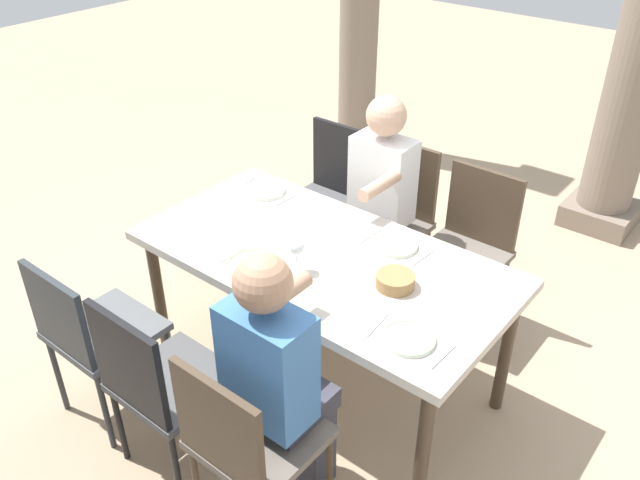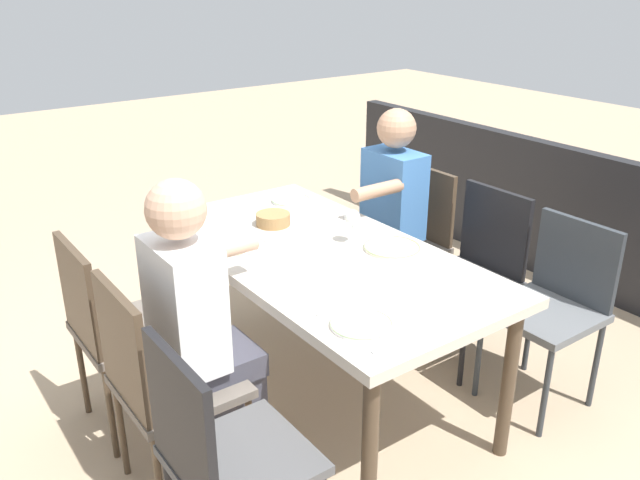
% 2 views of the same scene
% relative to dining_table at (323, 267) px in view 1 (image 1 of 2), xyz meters
% --- Properties ---
extents(ground_plane, '(16.00, 16.00, 0.00)m').
position_rel_dining_table_xyz_m(ground_plane, '(0.00, 0.00, -0.70)').
color(ground_plane, tan).
extents(dining_table, '(1.78, 0.91, 0.77)m').
position_rel_dining_table_xyz_m(dining_table, '(0.00, 0.00, 0.00)').
color(dining_table, beige).
rests_on(dining_table, ground).
extents(chair_west_north, '(0.44, 0.44, 0.92)m').
position_rel_dining_table_xyz_m(chair_west_north, '(-0.65, 0.88, -0.17)').
color(chair_west_north, '#4F4F50').
rests_on(chair_west_north, ground).
extents(chair_west_south, '(0.44, 0.44, 0.89)m').
position_rel_dining_table_xyz_m(chair_west_south, '(-0.65, -0.87, -0.16)').
color(chair_west_south, '#5B5E61').
rests_on(chair_west_south, ground).
extents(chair_mid_north, '(0.44, 0.44, 0.93)m').
position_rel_dining_table_xyz_m(chair_mid_north, '(-0.17, 0.88, -0.16)').
color(chair_mid_north, '#6A6158').
rests_on(chair_mid_north, ground).
extents(chair_mid_south, '(0.44, 0.44, 0.91)m').
position_rel_dining_table_xyz_m(chair_mid_south, '(-0.17, -0.88, -0.17)').
color(chair_mid_south, '#4F4F50').
rests_on(chair_mid_south, ground).
extents(chair_east_north, '(0.44, 0.44, 0.92)m').
position_rel_dining_table_xyz_m(chair_east_north, '(0.33, 0.88, -0.16)').
color(chair_east_north, '#6A6158').
rests_on(chair_east_north, ground).
extents(chair_east_south, '(0.44, 0.44, 0.90)m').
position_rel_dining_table_xyz_m(chair_east_south, '(0.33, -0.87, -0.17)').
color(chair_east_south, '#6A6158').
rests_on(chair_east_south, ground).
extents(diner_woman_green, '(0.35, 0.50, 1.27)m').
position_rel_dining_table_xyz_m(diner_woman_green, '(0.33, -0.67, -0.01)').
color(diner_woman_green, '#3F3F4C').
rests_on(diner_woman_green, ground).
extents(diner_man_white, '(0.35, 0.50, 1.29)m').
position_rel_dining_table_xyz_m(diner_man_white, '(-0.17, 0.68, -0.00)').
color(diner_man_white, '#3F3F4C').
rests_on(diner_man_white, ground).
extents(plate_0, '(0.23, 0.23, 0.02)m').
position_rel_dining_table_xyz_m(plate_0, '(-0.63, 0.28, 0.08)').
color(plate_0, white).
rests_on(plate_0, dining_table).
extents(fork_0, '(0.03, 0.17, 0.01)m').
position_rel_dining_table_xyz_m(fork_0, '(-0.78, 0.28, 0.07)').
color(fork_0, silver).
rests_on(fork_0, dining_table).
extents(spoon_0, '(0.03, 0.17, 0.01)m').
position_rel_dining_table_xyz_m(spoon_0, '(-0.48, 0.28, 0.07)').
color(spoon_0, silver).
rests_on(spoon_0, dining_table).
extents(plate_1, '(0.26, 0.26, 0.02)m').
position_rel_dining_table_xyz_m(plate_1, '(-0.17, -0.28, 0.08)').
color(plate_1, silver).
rests_on(plate_1, dining_table).
extents(wine_glass_1, '(0.07, 0.07, 0.16)m').
position_rel_dining_table_xyz_m(wine_glass_1, '(-0.01, -0.18, 0.19)').
color(wine_glass_1, white).
rests_on(wine_glass_1, dining_table).
extents(fork_1, '(0.02, 0.17, 0.01)m').
position_rel_dining_table_xyz_m(fork_1, '(-0.32, -0.28, 0.07)').
color(fork_1, silver).
rests_on(fork_1, dining_table).
extents(spoon_1, '(0.02, 0.17, 0.01)m').
position_rel_dining_table_xyz_m(spoon_1, '(-0.02, -0.28, 0.07)').
color(spoon_1, silver).
rests_on(spoon_1, dining_table).
extents(plate_2, '(0.21, 0.21, 0.02)m').
position_rel_dining_table_xyz_m(plate_2, '(0.23, 0.27, 0.08)').
color(plate_2, white).
rests_on(plate_2, dining_table).
extents(fork_2, '(0.02, 0.17, 0.01)m').
position_rel_dining_table_xyz_m(fork_2, '(0.08, 0.27, 0.07)').
color(fork_2, silver).
rests_on(fork_2, dining_table).
extents(spoon_2, '(0.03, 0.17, 0.01)m').
position_rel_dining_table_xyz_m(spoon_2, '(0.38, 0.27, 0.07)').
color(spoon_2, silver).
rests_on(spoon_2, dining_table).
extents(plate_3, '(0.21, 0.21, 0.02)m').
position_rel_dining_table_xyz_m(plate_3, '(0.64, -0.26, 0.08)').
color(plate_3, white).
rests_on(plate_3, dining_table).
extents(fork_3, '(0.03, 0.17, 0.01)m').
position_rel_dining_table_xyz_m(fork_3, '(0.49, -0.26, 0.07)').
color(fork_3, silver).
rests_on(fork_3, dining_table).
extents(spoon_3, '(0.02, 0.17, 0.01)m').
position_rel_dining_table_xyz_m(spoon_3, '(0.79, -0.26, 0.07)').
color(spoon_3, silver).
rests_on(spoon_3, dining_table).
extents(bread_basket, '(0.17, 0.17, 0.06)m').
position_rel_dining_table_xyz_m(bread_basket, '(0.40, 0.00, 0.10)').
color(bread_basket, '#9E7547').
rests_on(bread_basket, dining_table).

